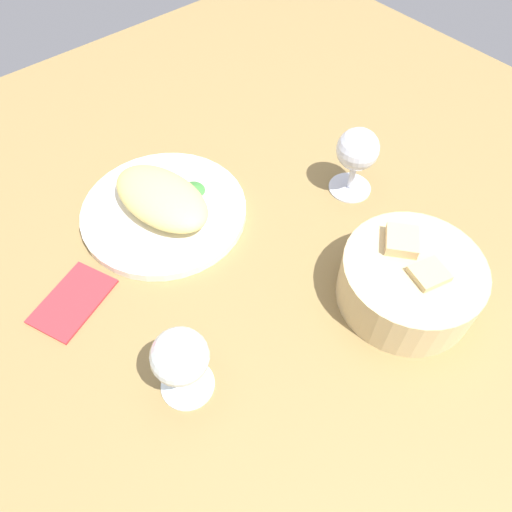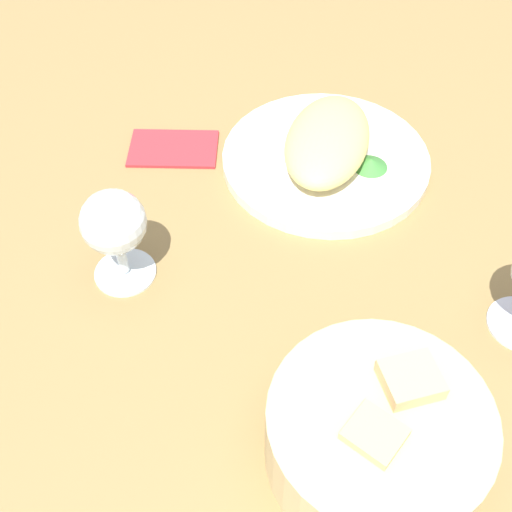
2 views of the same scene
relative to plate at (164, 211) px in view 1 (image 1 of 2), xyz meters
The scene contains 8 objects.
ground_plane 19.26cm from the plate, 21.46° to the left, with size 140.00×140.00×2.00cm, color olive.
plate is the anchor object (origin of this frame).
omelette 3.00cm from the plate, behind, with size 17.15×9.76×4.60cm, color #DFCC71.
lettuce_garnish 5.66cm from the plate, 92.53° to the left, with size 4.19×4.19×1.17cm, color #3C8237.
bread_basket 37.34cm from the plate, 26.15° to the left, with size 18.20×18.20×8.67cm.
wine_glass_near 28.96cm from the plate, 28.18° to the right, with size 6.54×6.54×11.14cm.
wine_glass_far 30.54cm from the plate, 60.69° to the left, with size 6.73×6.73×11.40cm.
folded_napkin 19.09cm from the plate, 74.10° to the right, with size 11.00×7.00×0.80cm, color red.
Camera 1 is at (29.76, -28.80, 56.30)cm, focal length 34.13 mm.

